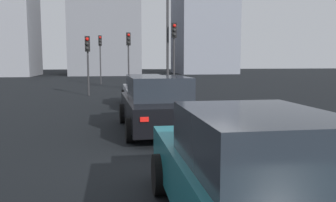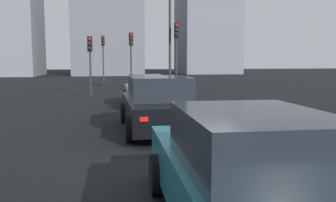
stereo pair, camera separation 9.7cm
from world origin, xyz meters
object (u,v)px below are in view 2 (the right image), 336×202
at_px(traffic_light_near_left, 90,53).
at_px(car_teal_third, 246,177).
at_px(car_black_second, 158,105).
at_px(traffic_light_far_right, 176,43).
at_px(traffic_light_near_right, 103,49).
at_px(car_silver_lead, 145,91).
at_px(traffic_light_far_left, 131,49).
at_px(street_lamp_kerbside, 170,15).

bearing_deg(traffic_light_near_left, car_teal_third, 10.39).
relative_size(car_black_second, traffic_light_far_right, 1.08).
bearing_deg(traffic_light_near_right, traffic_light_near_left, -9.70).
bearing_deg(car_silver_lead, traffic_light_near_right, 8.77).
height_order(car_black_second, car_teal_third, car_black_second).
xyz_separation_m(car_black_second, traffic_light_near_left, (11.03, 2.64, 1.76)).
xyz_separation_m(traffic_light_near_left, traffic_light_near_right, (10.33, -0.49, 0.53)).
relative_size(car_black_second, traffic_light_far_left, 1.17).
distance_m(car_teal_third, traffic_light_far_right, 18.18).
relative_size(car_black_second, street_lamp_kerbside, 0.56).
distance_m(car_black_second, street_lamp_kerbside, 12.69).
bearing_deg(car_black_second, car_silver_lead, -2.76).
xyz_separation_m(car_teal_third, traffic_light_far_right, (17.86, -2.38, 2.40)).
height_order(car_silver_lead, traffic_light_near_right, traffic_light_near_right).
relative_size(car_silver_lead, traffic_light_near_right, 1.10).
relative_size(car_silver_lead, car_black_second, 0.99).
relative_size(car_silver_lead, street_lamp_kerbside, 0.55).
height_order(car_black_second, street_lamp_kerbside, street_lamp_kerbside).
relative_size(car_silver_lead, traffic_light_far_left, 1.16).
bearing_deg(car_silver_lead, car_black_second, 178.80).
height_order(traffic_light_near_right, traffic_light_far_left, traffic_light_near_right).
height_order(car_silver_lead, traffic_light_far_left, traffic_light_far_left).
distance_m(traffic_light_near_left, traffic_light_far_right, 5.27).
bearing_deg(traffic_light_far_right, traffic_light_near_left, -86.70).
xyz_separation_m(traffic_light_near_right, traffic_light_far_left, (-6.36, -2.13, -0.15)).
relative_size(traffic_light_near_left, traffic_light_near_right, 0.82).
height_order(car_black_second, traffic_light_far_left, traffic_light_far_left).
distance_m(traffic_light_far_left, street_lamp_kerbside, 4.42).
bearing_deg(car_silver_lead, traffic_light_far_right, -23.78).
distance_m(car_teal_third, traffic_light_near_left, 17.88).
bearing_deg(car_silver_lead, car_teal_third, -179.50).
height_order(car_silver_lead, traffic_light_far_right, traffic_light_far_right).
bearing_deg(traffic_light_near_left, traffic_light_far_left, 147.82).
relative_size(traffic_light_near_left, street_lamp_kerbside, 0.41).
bearing_deg(traffic_light_near_left, car_black_second, 14.66).
height_order(car_teal_third, traffic_light_near_left, traffic_light_near_left).
distance_m(traffic_light_near_right, street_lamp_kerbside, 10.70).
bearing_deg(traffic_light_near_right, car_teal_third, -2.17).
distance_m(traffic_light_near_left, traffic_light_far_left, 4.77).
xyz_separation_m(car_teal_third, traffic_light_near_right, (27.89, 2.35, 2.32)).
bearing_deg(car_teal_third, traffic_light_far_left, 1.08).
height_order(car_silver_lead, car_black_second, car_black_second).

